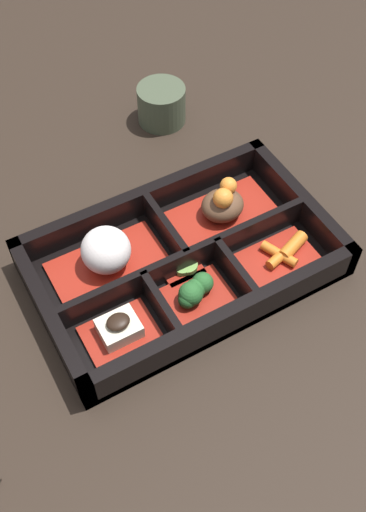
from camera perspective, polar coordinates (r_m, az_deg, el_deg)
The scene contains 10 objects.
ground_plane at distance 0.67m, azimuth 0.00°, elevation -1.27°, with size 3.00×3.00×0.00m, color black.
bento_base at distance 0.67m, azimuth 0.00°, elevation -1.03°, with size 0.33×0.20×0.01m.
bento_rim at distance 0.65m, azimuth 0.07°, elevation -0.33°, with size 0.33×0.20×0.04m.
bowl_rice at distance 0.65m, azimuth -7.29°, elevation 0.20°, with size 0.13×0.07×0.06m.
bowl_stew at distance 0.70m, azimuth 3.81°, elevation 4.70°, with size 0.13×0.07×0.05m.
bowl_tofu at distance 0.61m, azimuth -6.07°, elevation -7.02°, with size 0.07×0.05×0.03m.
bowl_greens at distance 0.63m, azimuth 1.21°, elevation -3.46°, with size 0.07×0.05×0.03m.
bowl_carrots at distance 0.67m, azimuth 9.17°, elevation 0.03°, with size 0.09×0.05×0.02m.
bowl_pickles at distance 0.66m, azimuth 0.05°, elevation -1.14°, with size 0.04×0.03×0.01m.
tea_cup at distance 0.83m, azimuth -2.06°, elevation 14.30°, with size 0.07×0.07×0.05m.
Camera 1 is at (-0.19, -0.34, 0.55)m, focal length 42.00 mm.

